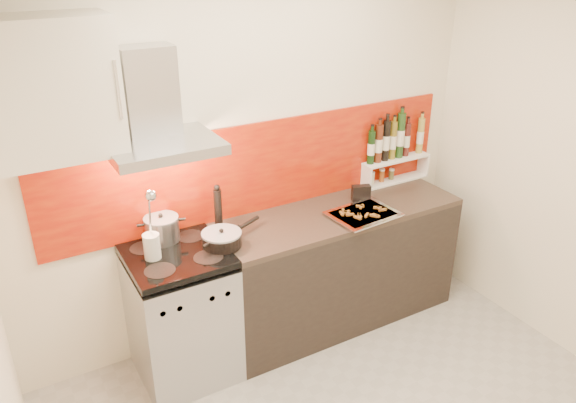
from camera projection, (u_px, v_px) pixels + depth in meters
back_wall at (255, 157)px, 3.79m from camera, size 3.40×0.02×2.60m
backsplash at (263, 167)px, 3.84m from camera, size 3.00×0.02×0.64m
range_stove at (182, 316)px, 3.60m from camera, size 0.60×0.60×0.91m
counter at (337, 265)px, 4.14m from camera, size 1.80×0.60×0.90m
range_hood at (155, 114)px, 3.16m from camera, size 0.62×0.50×0.61m
upper_cabinet at (45, 90)px, 2.81m from camera, size 0.70×0.35×0.72m
stock_pot at (162, 229)px, 3.51m from camera, size 0.22×0.22×0.19m
saute_pan at (223, 238)px, 3.47m from camera, size 0.46×0.29×0.12m
utensil_jar at (152, 239)px, 3.29m from camera, size 0.10×0.15×0.48m
pepper_mill at (218, 209)px, 3.62m from camera, size 0.05×0.05×0.33m
step_shelf at (393, 152)px, 4.33m from camera, size 0.59×0.16×0.54m
caddy_box at (361, 193)px, 4.08m from camera, size 0.15×0.10×0.12m
baking_tray at (363, 214)px, 3.87m from camera, size 0.48×0.38×0.03m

